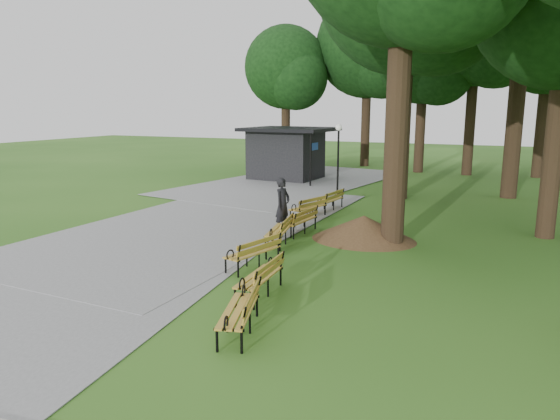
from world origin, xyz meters
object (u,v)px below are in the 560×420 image
at_px(bench_3, 279,230).
at_px(bench_5, 308,207).
at_px(lamp_post, 338,144).
at_px(dirt_mound, 364,228).
at_px(kiosk, 286,153).
at_px(person, 283,205).
at_px(bench_4, 299,221).
at_px(bench_6, 329,200).
at_px(bench_0, 238,311).
at_px(bench_2, 253,252).
at_px(bench_1, 259,277).

distance_m(bench_3, bench_5, 3.94).
distance_m(lamp_post, dirt_mound, 9.45).
distance_m(lamp_post, bench_5, 6.56).
bearing_deg(kiosk, bench_3, -64.05).
distance_m(person, dirt_mound, 2.95).
xyz_separation_m(lamp_post, dirt_mound, (3.57, -8.51, -2.05)).
bearing_deg(lamp_post, dirt_mound, -67.26).
xyz_separation_m(dirt_mound, bench_4, (-2.25, -0.03, 0.04)).
bearing_deg(bench_6, person, 2.84).
distance_m(dirt_mound, bench_0, 7.87).
relative_size(bench_2, bench_6, 1.00).
height_order(bench_2, bench_3, same).
height_order(bench_0, bench_6, same).
xyz_separation_m(bench_0, bench_2, (-1.57, 3.72, 0.00)).
height_order(kiosk, dirt_mound, kiosk).
height_order(person, bench_3, person).
bearing_deg(bench_1, bench_2, -152.50).
distance_m(kiosk, bench_1, 19.60).
bearing_deg(bench_0, person, -179.28).
height_order(bench_0, bench_3, same).
xyz_separation_m(bench_0, bench_5, (-2.42, 10.18, 0.00)).
height_order(bench_1, bench_6, same).
xyz_separation_m(bench_1, bench_6, (-1.66, 10.04, 0.00)).
bearing_deg(bench_6, kiosk, -138.87).
bearing_deg(bench_1, dirt_mound, 168.17).
height_order(lamp_post, bench_1, lamp_post).
bearing_deg(bench_1, kiosk, -161.91).
bearing_deg(bench_0, bench_4, 176.46).
bearing_deg(person, bench_4, -85.34).
bearing_deg(bench_6, bench_1, 16.93).
bearing_deg(kiosk, bench_2, -66.09).
bearing_deg(lamp_post, bench_0, -79.02).
bearing_deg(lamp_post, person, -85.47).
relative_size(bench_2, bench_5, 1.00).
height_order(kiosk, bench_2, kiosk).
xyz_separation_m(kiosk, bench_6, (5.44, -8.19, -1.10)).
bearing_deg(bench_3, bench_1, 7.44).
xyz_separation_m(person, lamp_post, (-0.67, 8.48, 1.51)).
height_order(kiosk, bench_1, kiosk).
xyz_separation_m(kiosk, lamp_post, (4.44, -3.80, 0.91)).
xyz_separation_m(kiosk, bench_5, (5.20, -10.00, -1.10)).
distance_m(person, bench_6, 4.13).
xyz_separation_m(lamp_post, bench_1, (2.67, -14.43, -2.01)).
distance_m(kiosk, bench_0, 21.59).
bearing_deg(bench_1, bench_3, -165.01).
bearing_deg(bench_3, bench_4, 166.78).
distance_m(dirt_mound, bench_1, 5.99).
bearing_deg(bench_2, kiosk, -145.39).
bearing_deg(bench_3, dirt_mound, 113.86).
bearing_deg(bench_4, kiosk, -149.27).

